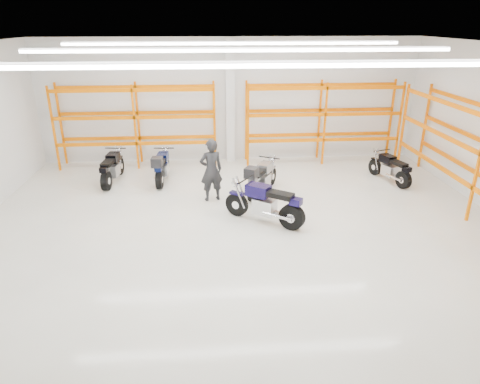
{
  "coord_description": "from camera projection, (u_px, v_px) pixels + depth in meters",
  "views": [
    {
      "loc": [
        -0.83,
        -9.96,
        5.07
      ],
      "look_at": [
        -0.04,
        0.5,
        0.81
      ],
      "focal_mm": 32.0,
      "sensor_mm": 36.0,
      "label": 1
    }
  ],
  "objects": [
    {
      "name": "ground",
      "position": [
        243.0,
        228.0,
        11.16
      ],
      "size": [
        14.0,
        14.0,
        0.0
      ],
      "primitive_type": "plane",
      "color": "beige",
      "rests_on": "ground"
    },
    {
      "name": "room_shell",
      "position": [
        243.0,
        102.0,
        9.95
      ],
      "size": [
        14.02,
        12.02,
        4.51
      ],
      "color": "silver",
      "rests_on": "ground"
    },
    {
      "name": "motorcycle_main",
      "position": [
        267.0,
        204.0,
        11.25
      ],
      "size": [
        2.0,
        1.46,
        1.14
      ],
      "color": "black",
      "rests_on": "ground"
    },
    {
      "name": "motorcycle_back_a",
      "position": [
        112.0,
        169.0,
        14.06
      ],
      "size": [
        0.7,
        2.12,
        1.04
      ],
      "color": "black",
      "rests_on": "ground"
    },
    {
      "name": "motorcycle_back_b",
      "position": [
        162.0,
        167.0,
        14.08
      ],
      "size": [
        0.68,
        2.14,
        1.1
      ],
      "color": "black",
      "rests_on": "ground"
    },
    {
      "name": "motorcycle_back_c",
      "position": [
        261.0,
        179.0,
        13.06
      ],
      "size": [
        1.25,
        2.02,
        1.12
      ],
      "color": "black",
      "rests_on": "ground"
    },
    {
      "name": "motorcycle_back_d",
      "position": [
        391.0,
        169.0,
        14.13
      ],
      "size": [
        0.85,
        1.92,
        0.97
      ],
      "color": "black",
      "rests_on": "ground"
    },
    {
      "name": "standing_man",
      "position": [
        211.0,
        170.0,
        12.57
      ],
      "size": [
        0.78,
        0.62,
        1.87
      ],
      "primitive_type": "imported",
      "rotation": [
        0.0,
        0.0,
        3.42
      ],
      "color": "black",
      "rests_on": "ground"
    },
    {
      "name": "structural_column",
      "position": [
        230.0,
        102.0,
        15.7
      ],
      "size": [
        0.32,
        0.32,
        4.5
      ],
      "primitive_type": "cube",
      "color": "white",
      "rests_on": "ground"
    },
    {
      "name": "pallet_racking_back_left",
      "position": [
        136.0,
        118.0,
        15.32
      ],
      "size": [
        5.67,
        0.87,
        3.0
      ],
      "color": "#FF7200",
      "rests_on": "ground"
    },
    {
      "name": "pallet_racking_back_right",
      "position": [
        322.0,
        115.0,
        15.8
      ],
      "size": [
        5.67,
        0.87,
        3.0
      ],
      "color": "#FF7200",
      "rests_on": "ground"
    }
  ]
}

